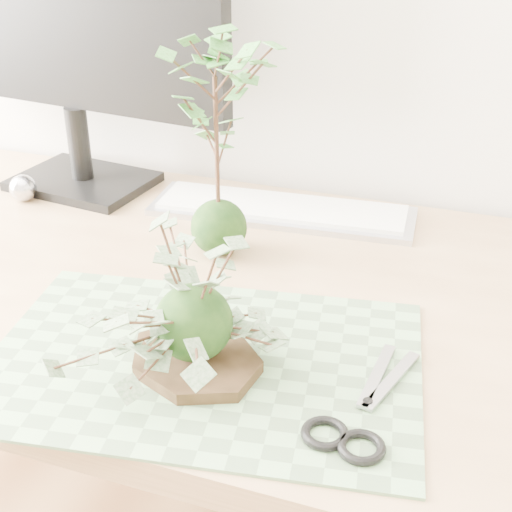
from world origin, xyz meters
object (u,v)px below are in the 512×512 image
object	(u,v)px
maple_kokedama	(215,92)
monitor	(66,13)
keyboard	(282,210)
ivy_kokedama	(192,290)
desk	(247,337)

from	to	relation	value
maple_kokedama	monitor	xyz separation A→B (m)	(-0.33, 0.17, 0.06)
keyboard	monitor	xyz separation A→B (m)	(-0.38, 0.01, 0.29)
ivy_kokedama	monitor	world-z (taller)	monitor
maple_kokedama	keyboard	size ratio (longest dim) A/B	0.78
maple_kokedama	keyboard	world-z (taller)	maple_kokedama
monitor	keyboard	bearing A→B (deg)	5.56
desk	maple_kokedama	distance (m)	0.35
monitor	ivy_kokedama	bearing A→B (deg)	-40.29
keyboard	monitor	bearing A→B (deg)	174.44
desk	monitor	distance (m)	0.61
keyboard	monitor	world-z (taller)	monitor
ivy_kokedama	maple_kokedama	distance (m)	0.32
ivy_kokedama	keyboard	world-z (taller)	ivy_kokedama
ivy_kokedama	keyboard	bearing A→B (deg)	94.37
desk	ivy_kokedama	xyz separation A→B (m)	(0.01, -0.20, 0.19)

